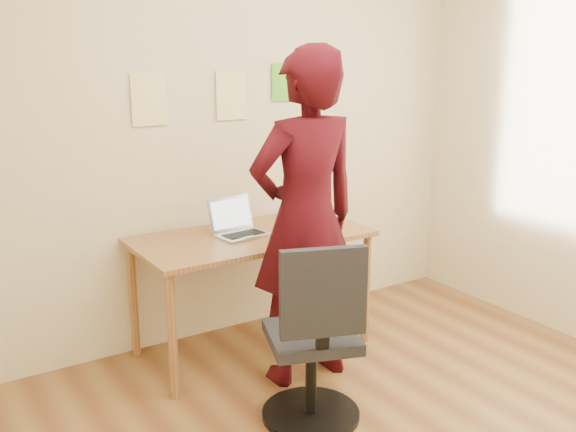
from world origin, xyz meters
TOP-DOWN VIEW (x-y plane):
  - room at (0.00, 0.00)m, footprint 3.58×3.58m
  - desk at (-0.09, 1.38)m, footprint 1.40×0.70m
  - laptop at (-0.15, 1.43)m, footprint 0.32×0.29m
  - paper_sheet at (0.22, 1.24)m, footprint 0.23×0.32m
  - phone at (0.06, 1.17)m, footprint 0.07×0.12m
  - wall_note_left at (-0.55, 1.74)m, footprint 0.21×0.00m
  - wall_note_mid at (-0.01, 1.74)m, footprint 0.21×0.00m
  - wall_note_right at (0.37, 1.74)m, footprint 0.18×0.00m
  - office_chair at (-0.24, 0.49)m, footprint 0.54×0.55m
  - person at (-0.00, 0.93)m, footprint 0.68×0.45m

SIDE VIEW (x-z plane):
  - office_chair at x=-0.24m, z-range -0.07..0.89m
  - desk at x=-0.09m, z-range 0.28..1.02m
  - paper_sheet at x=0.22m, z-range 0.74..0.74m
  - phone at x=0.06m, z-range 0.74..0.75m
  - laptop at x=-0.15m, z-range 0.68..0.90m
  - person at x=0.00m, z-range 0.00..1.85m
  - room at x=0.00m, z-range -0.04..2.74m
  - wall_note_left at x=-0.55m, z-range 1.38..1.68m
  - wall_note_mid at x=-0.01m, z-range 1.39..1.69m
  - wall_note_right at x=0.37m, z-range 1.49..1.73m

